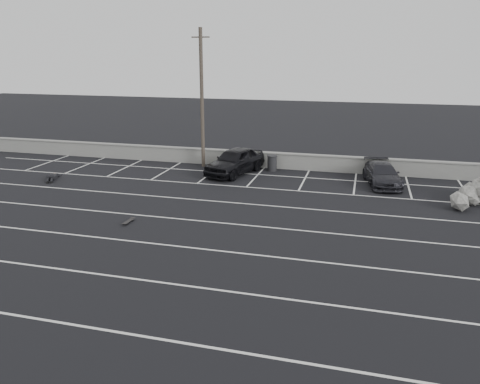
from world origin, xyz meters
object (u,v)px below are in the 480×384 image
(trash_bin, at_px, (272,163))
(person, at_px, (53,175))
(car_left, at_px, (235,161))
(car_right, at_px, (382,174))
(utility_pole, at_px, (202,99))
(skateboard, at_px, (128,221))

(trash_bin, distance_m, person, 13.70)
(car_left, relative_size, person, 1.96)
(car_right, bearing_deg, trash_bin, 156.13)
(utility_pole, relative_size, skateboard, 11.61)
(car_left, xyz_separation_m, person, (-10.45, -4.04, -0.60))
(skateboard, bearing_deg, car_right, 43.09)
(car_left, relative_size, car_right, 1.14)
(trash_bin, bearing_deg, car_left, -147.01)
(person, xyz_separation_m, skateboard, (8.20, -5.88, -0.16))
(trash_bin, height_order, skateboard, trash_bin)
(trash_bin, xyz_separation_m, skateboard, (-4.37, -11.30, -0.45))
(car_left, bearing_deg, trash_bin, 50.47)
(car_left, relative_size, skateboard, 6.30)
(car_right, xyz_separation_m, trash_bin, (-6.85, 1.60, -0.10))
(trash_bin, relative_size, skateboard, 1.32)
(car_right, relative_size, person, 1.72)
(car_right, distance_m, person, 19.80)
(car_right, distance_m, utility_pole, 12.33)
(trash_bin, bearing_deg, skateboard, -111.15)
(car_left, bearing_deg, person, -141.38)
(car_left, relative_size, trash_bin, 4.76)
(car_left, xyz_separation_m, utility_pole, (-2.61, 1.37, 3.70))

